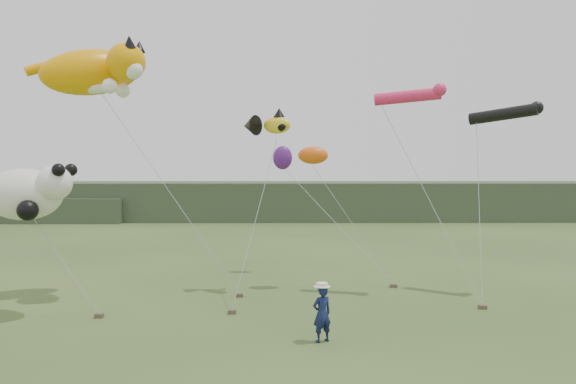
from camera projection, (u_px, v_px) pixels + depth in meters
name	position (u px, v px, depth m)	size (l,w,h in m)	color
ground	(320.00, 341.00, 17.86)	(120.00, 120.00, 0.00)	#385123
headland	(266.00, 201.00, 62.41)	(90.00, 13.00, 4.00)	#2D3D28
festival_attendant	(322.00, 314.00, 17.73)	(0.66, 0.43, 1.80)	#131B47
sandbag_anchors	(295.00, 302.00, 22.72)	(14.88, 5.42, 0.15)	brown
cat_kite	(98.00, 71.00, 23.99)	(5.71, 4.03, 2.62)	#E99701
fish_kite	(267.00, 125.00, 25.09)	(2.55, 1.68, 1.23)	yellow
tube_kites	(461.00, 104.00, 24.74)	(7.32, 2.07, 1.71)	black
panda_kite	(28.00, 193.00, 20.77)	(3.39, 2.20, 2.11)	white
misc_kites	(297.00, 157.00, 27.69)	(2.62, 4.69, 1.25)	orange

